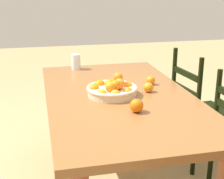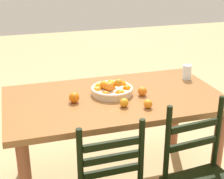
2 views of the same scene
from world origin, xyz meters
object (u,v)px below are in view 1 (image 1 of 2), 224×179
object	(u,v)px
dining_table	(119,110)
fruit_bowl	(112,89)
chair_by_cabinet	(199,113)
orange_loose_1	(151,80)
orange_loose_2	(118,80)
drinking_glass	(76,62)
orange_loose_3	(148,87)
orange_loose_0	(137,106)

from	to	relation	value
dining_table	fruit_bowl	bearing A→B (deg)	-82.08
chair_by_cabinet	orange_loose_1	xyz separation A→B (m)	(0.19, -0.51, 0.37)
chair_by_cabinet	orange_loose_2	bearing A→B (deg)	95.04
orange_loose_2	fruit_bowl	bearing A→B (deg)	-23.00
dining_table	drinking_glass	xyz separation A→B (m)	(-0.72, -0.19, 0.18)
orange_loose_1	orange_loose_3	size ratio (longest dim) A/B	0.99
dining_table	chair_by_cabinet	world-z (taller)	chair_by_cabinet
orange_loose_0	orange_loose_1	xyz separation A→B (m)	(-0.49, 0.25, -0.01)
orange_loose_1	orange_loose_2	bearing A→B (deg)	-101.71
fruit_bowl	orange_loose_3	bearing A→B (deg)	93.45
dining_table	drinking_glass	world-z (taller)	drinking_glass
dining_table	orange_loose_3	distance (m)	0.25
dining_table	orange_loose_2	xyz separation A→B (m)	(-0.21, 0.04, 0.15)
chair_by_cabinet	orange_loose_2	size ratio (longest dim) A/B	13.52
orange_loose_1	dining_table	bearing A→B (deg)	-58.93
drinking_glass	orange_loose_3	bearing A→B (deg)	29.07
orange_loose_3	fruit_bowl	bearing A→B (deg)	-86.55
orange_loose_1	drinking_glass	xyz separation A→B (m)	(-0.56, -0.47, 0.03)
chair_by_cabinet	orange_loose_1	size ratio (longest dim) A/B	14.88
orange_loose_1	drinking_glass	size ratio (longest dim) A/B	0.51
dining_table	orange_loose_0	xyz separation A→B (m)	(0.32, 0.02, 0.15)
chair_by_cabinet	dining_table	bearing A→B (deg)	108.60
orange_loose_1	orange_loose_2	distance (m)	0.23
orange_loose_0	chair_by_cabinet	bearing A→B (deg)	131.51
chair_by_cabinet	orange_loose_1	distance (m)	0.65
orange_loose_0	orange_loose_2	distance (m)	0.53
chair_by_cabinet	drinking_glass	size ratio (longest dim) A/B	7.53
orange_loose_3	drinking_glass	world-z (taller)	drinking_glass
chair_by_cabinet	fruit_bowl	world-z (taller)	chair_by_cabinet
orange_loose_0	dining_table	bearing A→B (deg)	-176.30
dining_table	drinking_glass	size ratio (longest dim) A/B	13.16
chair_by_cabinet	drinking_glass	bearing A→B (deg)	63.42
fruit_bowl	orange_loose_3	world-z (taller)	fruit_bowl
dining_table	fruit_bowl	distance (m)	0.16
orange_loose_1	orange_loose_0	bearing A→B (deg)	-27.42
orange_loose_1	fruit_bowl	bearing A→B (deg)	-62.04
chair_by_cabinet	drinking_glass	xyz separation A→B (m)	(-0.37, -0.97, 0.40)
dining_table	orange_loose_0	world-z (taller)	orange_loose_0
drinking_glass	fruit_bowl	bearing A→B (deg)	11.22
dining_table	orange_loose_2	bearing A→B (deg)	168.54
orange_loose_3	drinking_glass	xyz separation A→B (m)	(-0.72, -0.40, 0.03)
chair_by_cabinet	orange_loose_1	world-z (taller)	chair_by_cabinet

